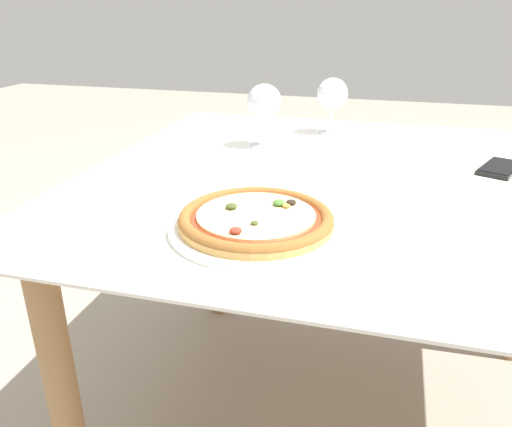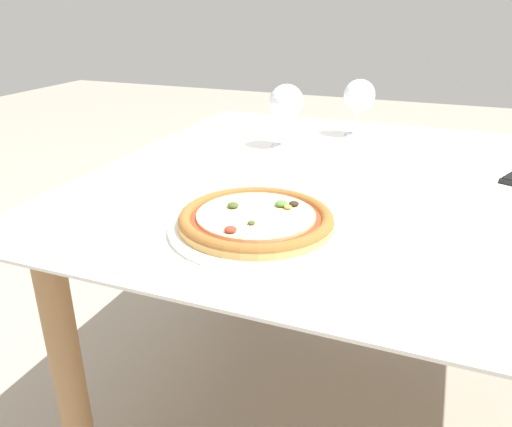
{
  "view_description": "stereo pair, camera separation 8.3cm",
  "coord_description": "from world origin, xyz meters",
  "px_view_note": "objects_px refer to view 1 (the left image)",
  "views": [
    {
      "loc": [
        0.04,
        -1.06,
        1.08
      ],
      "look_at": [
        -0.16,
        -0.32,
        0.75
      ],
      "focal_mm": 35.0,
      "sensor_mm": 36.0,
      "label": 1
    },
    {
      "loc": [
        0.12,
        -1.03,
        1.08
      ],
      "look_at": [
        -0.16,
        -0.32,
        0.75
      ],
      "focal_mm": 35.0,
      "sensor_mm": 36.0,
      "label": 2
    }
  ],
  "objects_px": {
    "fork": "(269,164)",
    "wine_glass_far_right": "(332,95)",
    "pizza_plate": "(256,221)",
    "dining_table": "(361,212)",
    "cell_phone": "(500,168)",
    "wine_glass_far_left": "(264,103)"
  },
  "relations": [
    {
      "from": "wine_glass_far_left",
      "to": "cell_phone",
      "type": "xyz_separation_m",
      "value": [
        0.57,
        -0.06,
        -0.11
      ]
    },
    {
      "from": "wine_glass_far_right",
      "to": "dining_table",
      "type": "bearing_deg",
      "value": -72.3
    },
    {
      "from": "dining_table",
      "to": "wine_glass_far_left",
      "type": "distance_m",
      "value": 0.39
    },
    {
      "from": "dining_table",
      "to": "fork",
      "type": "relative_size",
      "value": 7.24
    },
    {
      "from": "wine_glass_far_left",
      "to": "dining_table",
      "type": "bearing_deg",
      "value": -35.2
    },
    {
      "from": "wine_glass_far_left",
      "to": "cell_phone",
      "type": "bearing_deg",
      "value": -5.57
    },
    {
      "from": "fork",
      "to": "wine_glass_far_right",
      "type": "xyz_separation_m",
      "value": [
        0.1,
        0.35,
        0.11
      ]
    },
    {
      "from": "dining_table",
      "to": "pizza_plate",
      "type": "relative_size",
      "value": 4.16
    },
    {
      "from": "pizza_plate",
      "to": "wine_glass_far_right",
      "type": "bearing_deg",
      "value": 87.08
    },
    {
      "from": "dining_table",
      "to": "wine_glass_far_right",
      "type": "relative_size",
      "value": 7.78
    },
    {
      "from": "cell_phone",
      "to": "wine_glass_far_right",
      "type": "bearing_deg",
      "value": 149.61
    },
    {
      "from": "wine_glass_far_right",
      "to": "cell_phone",
      "type": "height_order",
      "value": "wine_glass_far_right"
    },
    {
      "from": "fork",
      "to": "wine_glass_far_right",
      "type": "bearing_deg",
      "value": 74.14
    },
    {
      "from": "dining_table",
      "to": "wine_glass_far_right",
      "type": "xyz_separation_m",
      "value": [
        -0.12,
        0.38,
        0.19
      ]
    },
    {
      "from": "wine_glass_far_left",
      "to": "wine_glass_far_right",
      "type": "bearing_deg",
      "value": 51.52
    },
    {
      "from": "dining_table",
      "to": "fork",
      "type": "xyz_separation_m",
      "value": [
        -0.22,
        0.04,
        0.08
      ]
    },
    {
      "from": "pizza_plate",
      "to": "wine_glass_far_right",
      "type": "xyz_separation_m",
      "value": [
        0.04,
        0.7,
        0.09
      ]
    },
    {
      "from": "wine_glass_far_right",
      "to": "pizza_plate",
      "type": "bearing_deg",
      "value": -92.92
    },
    {
      "from": "dining_table",
      "to": "cell_phone",
      "type": "bearing_deg",
      "value": 24.81
    },
    {
      "from": "wine_glass_far_left",
      "to": "wine_glass_far_right",
      "type": "relative_size",
      "value": 1.03
    },
    {
      "from": "pizza_plate",
      "to": "fork",
      "type": "distance_m",
      "value": 0.36
    },
    {
      "from": "pizza_plate",
      "to": "wine_glass_far_right",
      "type": "relative_size",
      "value": 1.87
    }
  ]
}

